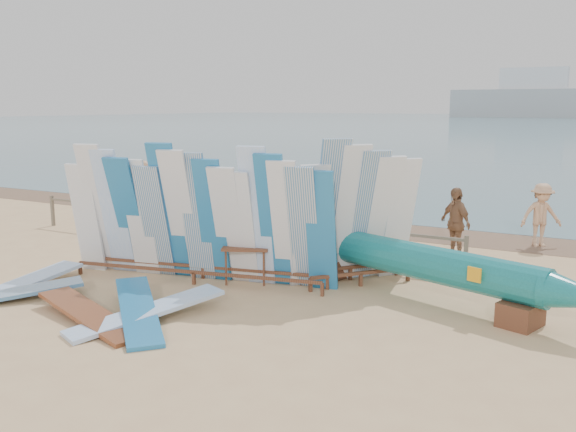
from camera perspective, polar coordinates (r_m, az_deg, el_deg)
The scene contains 25 objects.
ground at distance 13.14m, azimuth -13.49°, elevation -5.52°, with size 160.00×160.00×0.00m, color #DBB27E.
ocean at distance 137.77m, azimuth 24.43°, elevation 7.95°, with size 320.00×240.00×0.02m, color slate.
wet_sand_strip at distance 19.00m, azimuth 0.89°, elevation -0.36°, with size 40.00×2.60×0.01m, color brown.
distant_ship at distance 190.57m, azimuth 21.90°, elevation 10.13°, with size 45.00×8.00×14.00m.
fence at distance 15.31m, azimuth -6.22°, elevation -0.62°, with size 12.08×0.08×0.90m.
main_surfboard_rack at distance 12.28m, azimuth -8.57°, elevation -0.43°, with size 5.67×1.73×2.82m.
side_surfboard_rack at distance 12.09m, azimuth 6.38°, elevation -0.29°, with size 2.19×2.31×2.93m.
outrigger_canoe at distance 11.46m, azimuth 12.01°, elevation -4.33°, with size 7.16×2.95×1.05m.
vendor_table at distance 12.30m, azimuth -3.91°, elevation -4.39°, with size 1.10×0.96×1.21m.
flat_board_d at distance 10.57m, azimuth -13.83°, elevation -9.45°, with size 0.56×2.70×0.07m, color #2374B1.
flat_board_c at distance 10.72m, azimuth -18.04°, elevation -9.39°, with size 0.56×2.70×0.07m, color brown.
flat_board_b at distance 10.49m, azimuth -13.01°, elevation -9.57°, with size 0.56×2.70×0.07m, color #9CC3F9.
flat_board_a at distance 12.85m, azimuth -23.78°, elevation -6.49°, with size 0.56×2.70×0.07m, color #9CC3F9.
flat_board_e at distance 12.33m, azimuth -24.92°, elevation -7.27°, with size 0.56×2.70×0.07m, color silver.
beach_chair_left at distance 16.11m, azimuth -5.13°, elevation -1.36°, with size 0.69×0.71×0.93m.
beach_chair_right at distance 14.80m, azimuth 2.85°, elevation -2.41°, with size 0.61×0.63×0.90m.
stroller at distance 14.95m, azimuth 0.57°, elevation -1.50°, with size 0.62×0.87×1.15m.
beachgoer_4 at distance 17.05m, azimuth -2.63°, elevation 1.12°, with size 0.94×0.40×1.60m, color #8C6042.
beachgoer_6 at distance 15.41m, azimuth 2.73°, elevation 0.65°, with size 0.92×0.44×1.87m, color tan.
beachgoer_10 at distance 14.65m, azimuth 15.36°, elevation -0.63°, with size 0.98×0.42×1.67m, color #8C6042.
beachgoer_11 at distance 19.75m, azimuth -9.13°, elevation 2.38°, with size 1.55×0.50×1.67m, color beige.
beachgoer_9 at distance 16.59m, azimuth 22.60°, elevation 0.09°, with size 1.04×0.43×1.61m, color tan.
beachgoer_5 at distance 17.74m, azimuth -1.62°, elevation 1.87°, with size 1.70×0.55×1.83m, color beige.
beachgoer_3 at distance 16.90m, azimuth -3.18°, elevation 1.47°, with size 1.20×0.49×1.85m, color tan.
beachgoer_0 at distance 19.83m, azimuth -13.26°, elevation 2.47°, with size 0.89×0.42×1.81m, color tan.
Camera 1 is at (8.41, -9.46, 3.52)m, focal length 38.00 mm.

